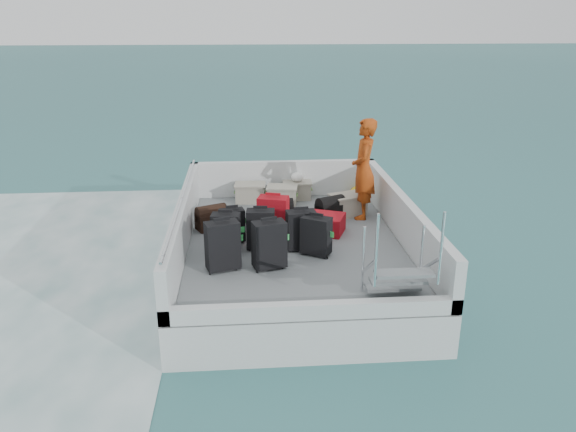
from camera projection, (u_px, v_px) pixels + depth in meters
name	position (u px, v px, depth m)	size (l,w,h in m)	color
ground	(294.00, 276.00, 9.14)	(160.00, 160.00, 0.00)	#174E53
ferry_hull	(294.00, 259.00, 9.04)	(3.60, 5.00, 0.60)	silver
deck	(294.00, 242.00, 8.94)	(3.30, 4.70, 0.02)	slate
deck_fittings	(319.00, 226.00, 8.54)	(3.60, 5.00, 0.90)	silver
suitcase_0	(223.00, 246.00, 7.81)	(0.46, 0.26, 0.71)	black
suitcase_1	(226.00, 234.00, 8.36)	(0.42, 0.24, 0.63)	black
suitcase_2	(233.00, 226.00, 8.81)	(0.37, 0.22, 0.54)	black
suitcase_3	(269.00, 245.00, 7.87)	(0.46, 0.27, 0.69)	black
suitcase_4	(261.00, 230.00, 8.53)	(0.42, 0.25, 0.63)	black
suitcase_5	(273.00, 217.00, 9.05)	(0.48, 0.29, 0.66)	maroon
suitcase_6	(316.00, 236.00, 8.33)	(0.43, 0.25, 0.59)	black
suitcase_7	(301.00, 230.00, 8.52)	(0.44, 0.25, 0.61)	black
suitcase_8	(320.00, 223.00, 9.27)	(0.50, 0.77, 0.30)	maroon
duffel_0	(212.00, 220.00, 9.40)	(0.50, 0.30, 0.32)	black
duffel_1	(281.00, 213.00, 9.73)	(0.43, 0.30, 0.32)	black
duffel_2	(331.00, 210.00, 9.85)	(0.49, 0.30, 0.32)	black
crate_0	(250.00, 193.00, 10.78)	(0.55, 0.38, 0.33)	#A19D8C
crate_1	(282.00, 196.00, 10.65)	(0.53, 0.37, 0.32)	#A19D8C
crate_2	(297.00, 191.00, 10.97)	(0.53, 0.36, 0.32)	#A19D8C
crate_3	(348.00, 205.00, 10.06)	(0.58, 0.40, 0.35)	#A19D8C
yellow_bag	(357.00, 192.00, 11.07)	(0.28, 0.26, 0.22)	gold
white_bag	(297.00, 178.00, 10.88)	(0.24, 0.24, 0.18)	white
passenger	(364.00, 169.00, 9.72)	(0.65, 0.42, 1.76)	#E95415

